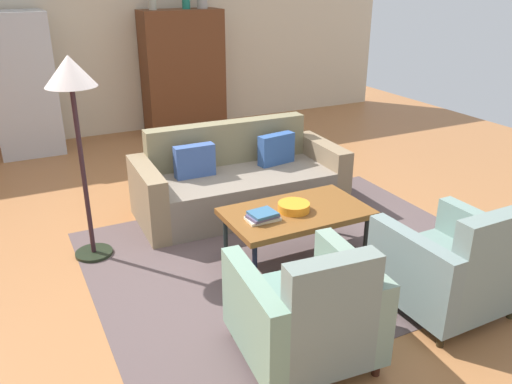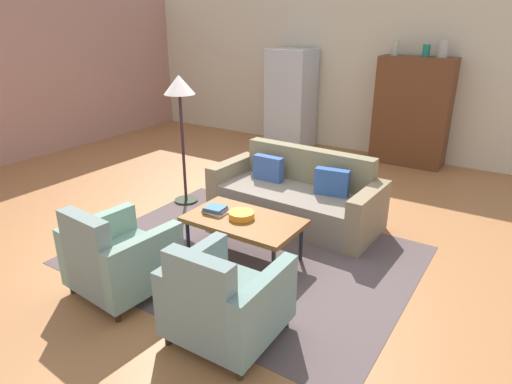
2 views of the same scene
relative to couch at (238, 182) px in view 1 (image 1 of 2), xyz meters
name	(u,v)px [view 1 (image 1 of 2)]	position (x,y,z in m)	size (l,w,h in m)	color
ground_plane	(219,249)	(-0.53, -0.74, -0.29)	(11.47, 11.47, 0.00)	#A76A3C
wall_back	(104,39)	(-0.53, 3.43, 1.11)	(9.56, 0.12, 2.80)	beige
area_rug	(292,255)	(0.00, -1.14, -0.28)	(3.40, 2.60, 0.01)	#594848
couch	(238,182)	(0.00, 0.00, 0.00)	(2.13, 0.97, 0.86)	gray
coffee_table	(296,214)	(0.00, -1.19, 0.13)	(1.20, 0.70, 0.45)	#1D2727
armchair_left	(308,316)	(-0.61, -2.35, 0.06)	(0.86, 0.86, 0.88)	#342113
armchair_right	(453,270)	(0.60, -2.35, 0.06)	(0.81, 0.81, 0.88)	#372C13
fruit_bowl	(294,207)	(-0.03, -1.19, 0.20)	(0.27, 0.27, 0.07)	orange
book_stack	(263,216)	(-0.34, -1.23, 0.20)	(0.27, 0.20, 0.07)	beige
cabinet	(183,72)	(0.52, 3.09, 0.61)	(1.20, 0.51, 1.80)	brown
vase_tall	(152,1)	(0.12, 3.08, 1.63)	(0.11, 0.11, 0.24)	#B2B19A
vase_round	(186,2)	(0.62, 3.08, 1.61)	(0.12, 0.12, 0.19)	#1B7962
refrigerator	(22,85)	(-1.74, 2.98, 0.64)	(0.80, 0.73, 1.85)	#B7BABF
floor_lamp	(72,91)	(-1.55, -0.35, 1.16)	(0.40, 0.40, 1.72)	black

